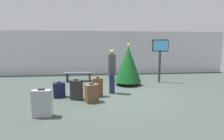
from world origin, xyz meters
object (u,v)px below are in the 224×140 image
at_px(flight_info_kiosk, 160,53).
at_px(waiting_bench, 79,75).
at_px(suitcase_0, 59,90).
at_px(holiday_tree, 128,64).
at_px(suitcase_4, 92,93).
at_px(traveller_0, 112,70).
at_px(suitcase_2, 98,87).
at_px(suitcase_3, 42,103).
at_px(suitcase_1, 77,90).

relative_size(flight_info_kiosk, waiting_bench, 1.40).
bearing_deg(suitcase_0, holiday_tree, 30.25).
bearing_deg(flight_info_kiosk, suitcase_4, -140.98).
relative_size(holiday_tree, traveller_0, 1.14).
distance_m(holiday_tree, suitcase_2, 2.44).
bearing_deg(holiday_tree, traveller_0, -124.13).
xyz_separation_m(traveller_0, suitcase_0, (-2.03, -0.34, -0.66)).
distance_m(waiting_bench, suitcase_2, 3.05).
bearing_deg(suitcase_3, flight_info_kiosk, 38.98).
bearing_deg(traveller_0, suitcase_1, -153.23).
bearing_deg(suitcase_2, suitcase_0, 178.00).
height_order(holiday_tree, suitcase_4, holiday_tree).
xyz_separation_m(suitcase_1, suitcase_3, (-0.80, -1.43, 0.02)).
distance_m(flight_info_kiosk, suitcase_2, 4.13).
xyz_separation_m(traveller_0, suitcase_1, (-1.36, -0.68, -0.59)).
bearing_deg(traveller_0, suitcase_3, -135.60).
height_order(traveller_0, suitcase_3, traveller_0).
relative_size(holiday_tree, waiting_bench, 1.28).
distance_m(holiday_tree, suitcase_4, 3.07).
relative_size(flight_info_kiosk, suitcase_1, 2.96).
relative_size(suitcase_3, suitcase_4, 1.19).
bearing_deg(traveller_0, suitcase_0, -170.43).
height_order(holiday_tree, traveller_0, holiday_tree).
distance_m(suitcase_2, suitcase_3, 2.33).
xyz_separation_m(flight_info_kiosk, suitcase_2, (-3.28, -2.21, -1.17)).
xyz_separation_m(waiting_bench, traveller_0, (1.54, -2.51, 0.58)).
bearing_deg(waiting_bench, suitcase_1, -86.77).
bearing_deg(waiting_bench, suitcase_3, -97.65).
bearing_deg(suitcase_1, flight_info_kiosk, 31.66).
relative_size(flight_info_kiosk, suitcase_4, 3.34).
bearing_deg(suitcase_4, holiday_tree, 54.05).
distance_m(suitcase_1, suitcase_2, 0.82).
relative_size(suitcase_1, suitcase_3, 0.94).
xyz_separation_m(traveller_0, suitcase_2, (-0.59, -0.39, -0.58)).
xyz_separation_m(waiting_bench, suitcase_2, (0.95, -2.90, -0.01)).
height_order(holiday_tree, suitcase_0, holiday_tree).
distance_m(suitcase_1, suitcase_3, 1.64).
distance_m(waiting_bench, suitcase_3, 4.66).
bearing_deg(suitcase_1, holiday_tree, 42.07).
xyz_separation_m(suitcase_0, suitcase_3, (-0.13, -1.77, 0.10)).
height_order(holiday_tree, suitcase_2, holiday_tree).
xyz_separation_m(holiday_tree, suitcase_2, (-1.53, -1.78, -0.67)).
distance_m(waiting_bench, suitcase_4, 3.61).
height_order(waiting_bench, suitcase_0, suitcase_0).
relative_size(holiday_tree, suitcase_2, 2.68).
height_order(suitcase_2, suitcase_3, suitcase_3).
bearing_deg(suitcase_1, waiting_bench, 93.23).
distance_m(flight_info_kiosk, suitcase_0, 5.34).
height_order(traveller_0, suitcase_2, traveller_0).
relative_size(suitcase_2, suitcase_3, 0.95).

